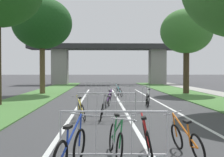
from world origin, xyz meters
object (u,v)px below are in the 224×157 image
(bicycle_teal_6, at_px, (119,91))
(crowd_barrier_nearest, at_px, (114,137))
(crowd_barrier_fourth, at_px, (101,90))
(bicycle_yellow_2, at_px, (81,110))
(crowd_barrier_third, at_px, (130,96))
(tree_right_oak_near, at_px, (186,32))
(bicycle_purple_7, at_px, (109,99))
(bicycle_green_5, at_px, (116,140))
(bicycle_silver_4, at_px, (103,109))
(tree_left_pine_near, at_px, (42,24))
(crowd_barrier_second, at_px, (107,107))
(bicycle_blue_0, at_px, (71,151))
(bicycle_red_1, at_px, (148,140))
(bicycle_orange_3, at_px, (186,140))
(bicycle_white_8, at_px, (148,99))

(bicycle_teal_6, bearing_deg, crowd_barrier_nearest, -104.30)
(crowd_barrier_fourth, distance_m, bicycle_yellow_2, 9.89)
(crowd_barrier_third, distance_m, bicycle_yellow_2, 5.23)
(tree_right_oak_near, xyz_separation_m, bicycle_purple_7, (-6.45, -8.74, -4.60))
(crowd_barrier_fourth, relative_size, bicycle_green_5, 1.29)
(bicycle_silver_4, bearing_deg, tree_left_pine_near, -66.83)
(crowd_barrier_nearest, bearing_deg, crowd_barrier_second, 90.46)
(tree_left_pine_near, relative_size, crowd_barrier_fourth, 3.49)
(bicycle_green_5, bearing_deg, crowd_barrier_third, -102.67)
(crowd_barrier_fourth, height_order, bicycle_purple_7, crowd_barrier_fourth)
(bicycle_blue_0, distance_m, bicycle_teal_6, 16.61)
(bicycle_red_1, relative_size, bicycle_silver_4, 1.04)
(bicycle_yellow_2, distance_m, bicycle_orange_3, 5.77)
(bicycle_teal_6, xyz_separation_m, bicycle_purple_7, (-0.89, -6.27, 0.01))
(crowd_barrier_second, xyz_separation_m, bicycle_orange_3, (1.61, -4.70, -0.17))
(bicycle_green_5, bearing_deg, bicycle_purple_7, -96.16)
(bicycle_white_8, bearing_deg, crowd_barrier_nearest, -98.31)
(crowd_barrier_nearest, relative_size, bicycle_purple_7, 1.32)
(crowd_barrier_third, relative_size, bicycle_blue_0, 1.27)
(tree_right_oak_near, xyz_separation_m, crowd_barrier_nearest, (-6.59, -18.47, -4.46))
(crowd_barrier_third, height_order, crowd_barrier_fourth, same)
(bicycle_teal_6, bearing_deg, bicycle_green_5, -104.19)
(tree_left_pine_near, relative_size, bicycle_green_5, 4.51)
(crowd_barrier_third, xyz_separation_m, bicycle_yellow_2, (-2.29, -4.70, -0.16))
(crowd_barrier_fourth, height_order, bicycle_teal_6, crowd_barrier_fourth)
(bicycle_yellow_2, bearing_deg, bicycle_silver_4, -10.12)
(bicycle_orange_3, bearing_deg, bicycle_blue_0, -166.12)
(bicycle_white_8, bearing_deg, crowd_barrier_fourth, 117.70)
(bicycle_silver_4, height_order, bicycle_purple_7, bicycle_silver_4)
(tree_right_oak_near, xyz_separation_m, crowd_barrier_second, (-6.63, -13.31, -4.46))
(bicycle_teal_6, bearing_deg, tree_right_oak_near, 13.25)
(crowd_barrier_nearest, height_order, bicycle_silver_4, crowd_barrier_nearest)
(tree_left_pine_near, distance_m, crowd_barrier_second, 15.13)
(crowd_barrier_third, xyz_separation_m, bicycle_red_1, (-0.54, -9.95, -0.13))
(bicycle_red_1, height_order, bicycle_white_8, bicycle_red_1)
(tree_left_pine_near, relative_size, bicycle_yellow_2, 4.81)
(crowd_barrier_third, xyz_separation_m, bicycle_purple_7, (-1.13, -0.58, -0.13))
(crowd_barrier_nearest, xyz_separation_m, crowd_barrier_third, (1.27, 10.32, 0.00))
(bicycle_silver_4, bearing_deg, bicycle_purple_7, -91.47)
(crowd_barrier_nearest, relative_size, bicycle_silver_4, 1.35)
(bicycle_orange_3, distance_m, bicycle_white_8, 9.49)
(crowd_barrier_third, relative_size, bicycle_green_5, 1.29)
(bicycle_white_8, bearing_deg, bicycle_teal_6, 104.84)
(crowd_barrier_fourth, xyz_separation_m, bicycle_red_1, (0.97, -15.11, -0.13))
(tree_right_oak_near, bearing_deg, crowd_barrier_second, -116.47)
(bicycle_orange_3, relative_size, bicycle_white_8, 1.00)
(crowd_barrier_nearest, height_order, bicycle_white_8, crowd_barrier_nearest)
(tree_left_pine_near, distance_m, crowd_barrier_fourth, 7.53)
(bicycle_red_1, relative_size, bicycle_white_8, 0.99)
(bicycle_blue_0, relative_size, bicycle_orange_3, 1.01)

